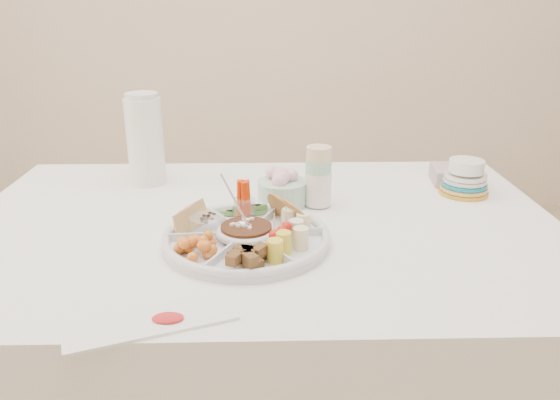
{
  "coord_description": "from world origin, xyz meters",
  "views": [
    {
      "loc": [
        0.02,
        -1.28,
        1.3
      ],
      "look_at": [
        0.05,
        -0.03,
        0.83
      ],
      "focal_mm": 35.0,
      "sensor_mm": 36.0,
      "label": 1
    }
  ],
  "objects_px": {
    "dining_table": "(263,346)",
    "plate_stack": "(465,179)",
    "party_tray": "(246,235)",
    "thermos": "(145,138)"
  },
  "relations": [
    {
      "from": "dining_table",
      "to": "party_tray",
      "type": "relative_size",
      "value": 4.0
    },
    {
      "from": "dining_table",
      "to": "party_tray",
      "type": "bearing_deg",
      "value": -104.04
    },
    {
      "from": "thermos",
      "to": "plate_stack",
      "type": "xyz_separation_m",
      "value": [
        0.93,
        -0.12,
        -0.1
      ]
    },
    {
      "from": "dining_table",
      "to": "plate_stack",
      "type": "height_order",
      "value": "plate_stack"
    },
    {
      "from": "dining_table",
      "to": "plate_stack",
      "type": "relative_size",
      "value": 10.99
    },
    {
      "from": "party_tray",
      "to": "thermos",
      "type": "relative_size",
      "value": 1.36
    },
    {
      "from": "thermos",
      "to": "plate_stack",
      "type": "bearing_deg",
      "value": -7.45
    },
    {
      "from": "dining_table",
      "to": "party_tray",
      "type": "distance_m",
      "value": 0.42
    },
    {
      "from": "dining_table",
      "to": "party_tray",
      "type": "height_order",
      "value": "party_tray"
    },
    {
      "from": "party_tray",
      "to": "dining_table",
      "type": "bearing_deg",
      "value": 75.96
    }
  ]
}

